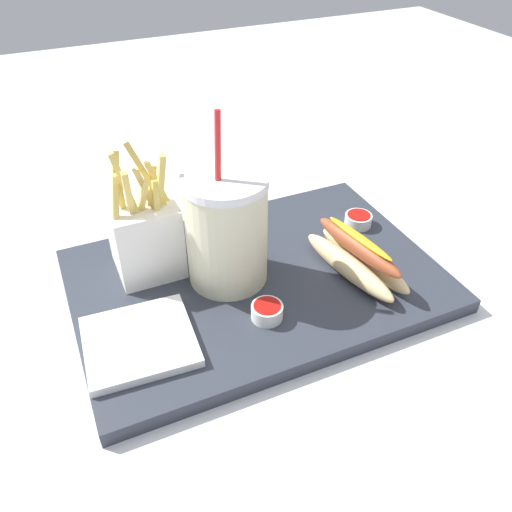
% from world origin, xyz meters
% --- Properties ---
extents(ground_plane, '(2.40, 2.40, 0.02)m').
position_xyz_m(ground_plane, '(0.00, 0.00, -0.01)').
color(ground_plane, silver).
extents(food_tray, '(0.46, 0.32, 0.02)m').
position_xyz_m(food_tray, '(0.00, 0.00, 0.01)').
color(food_tray, '#2D333D').
rests_on(food_tray, ground_plane).
extents(soda_cup, '(0.10, 0.10, 0.22)m').
position_xyz_m(soda_cup, '(0.03, -0.01, 0.09)').
color(soda_cup, beige).
rests_on(soda_cup, food_tray).
extents(fries_basket, '(0.08, 0.09, 0.18)m').
position_xyz_m(fries_basket, '(0.12, -0.07, 0.07)').
color(fries_basket, white).
rests_on(fries_basket, food_tray).
extents(hot_dog_1, '(0.08, 0.17, 0.06)m').
position_xyz_m(hot_dog_1, '(-0.12, 0.05, 0.04)').
color(hot_dog_1, '#E5C689').
rests_on(hot_dog_1, food_tray).
extents(ketchup_cup_1, '(0.04, 0.04, 0.02)m').
position_xyz_m(ketchup_cup_1, '(-0.18, -0.04, 0.03)').
color(ketchup_cup_1, white).
rests_on(ketchup_cup_1, food_tray).
extents(ketchup_cup_2, '(0.04, 0.04, 0.02)m').
position_xyz_m(ketchup_cup_2, '(0.02, 0.08, 0.03)').
color(ketchup_cup_2, white).
rests_on(ketchup_cup_2, food_tray).
extents(napkin_stack, '(0.13, 0.12, 0.01)m').
position_xyz_m(napkin_stack, '(0.17, 0.06, 0.03)').
color(napkin_stack, white).
rests_on(napkin_stack, food_tray).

